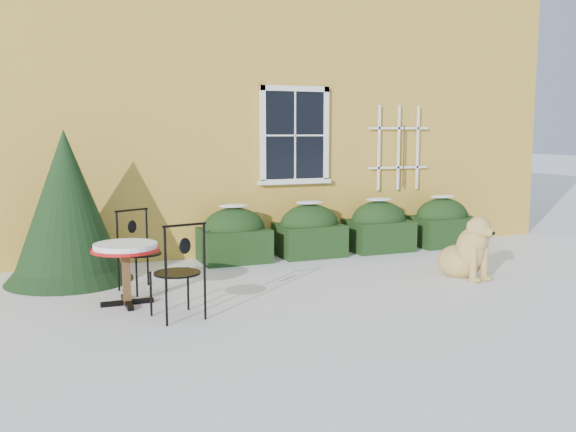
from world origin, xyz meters
name	(u,v)px	position (x,y,z in m)	size (l,w,h in m)	color
ground	(318,298)	(0.00, 0.00, 0.00)	(80.00, 80.00, 0.00)	white
house	(186,77)	(0.00, 7.00, 3.22)	(12.40, 8.40, 6.40)	gold
hedge_row	(345,229)	(1.65, 2.55, 0.40)	(4.95, 0.80, 0.91)	black
evergreen_shrub	(67,221)	(-2.79, 2.11, 0.83)	(1.71, 1.71, 2.07)	black
bistro_table	(126,254)	(-2.23, 0.57, 0.62)	(0.80, 0.80, 0.74)	black
patio_chair_near	(179,271)	(-1.77, -0.23, 0.54)	(0.56, 0.56, 1.08)	black
patio_chair_far	(140,251)	(-1.97, 1.21, 0.52)	(0.61, 0.60, 1.04)	black
dog	(467,252)	(2.39, 0.23, 0.37)	(0.68, 1.04, 0.92)	tan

